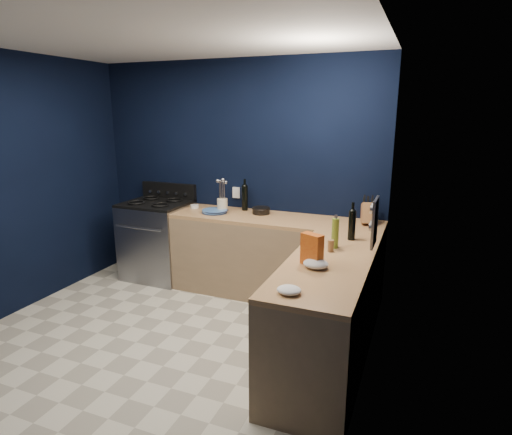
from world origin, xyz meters
The scene contains 27 objects.
floor centered at (0.00, 0.00, -0.01)m, with size 3.50×3.50×0.02m, color beige.
ceiling centered at (0.00, 0.00, 2.61)m, with size 3.50×3.50×0.02m, color silver.
wall_back centered at (0.00, 1.76, 1.30)m, with size 3.50×0.02×2.60m, color black.
wall_right centered at (1.76, 0.00, 1.30)m, with size 0.02×3.50×2.60m, color black.
cab_back centered at (0.60, 1.44, 0.43)m, with size 2.30×0.63×0.86m, color #927453.
top_back centered at (0.60, 1.44, 0.88)m, with size 2.30×0.63×0.04m, color brown.
cab_right centered at (1.44, 0.29, 0.43)m, with size 0.63×1.67×0.86m, color #927453.
top_right centered at (1.44, 0.29, 0.88)m, with size 0.63×1.67×0.04m, color brown.
gas_range centered at (-0.93, 1.42, 0.46)m, with size 0.76×0.66×0.92m, color gray.
oven_door centered at (-0.93, 1.10, 0.45)m, with size 0.59×0.02×0.42m, color black.
cooktop centered at (-0.93, 1.42, 0.94)m, with size 0.76×0.66×0.03m, color black.
backguard centered at (-0.93, 1.72, 1.04)m, with size 0.76×0.06×0.20m, color black.
spice_panel centered at (1.74, 0.55, 1.18)m, with size 0.02×0.28×0.38m, color gray.
wall_outlet centered at (0.00, 1.74, 1.08)m, with size 0.09×0.02×0.13m, color white.
plate_stack centered at (-0.11, 1.39, 0.92)m, with size 0.29×0.29×0.04m, color #345B96.
ramekin centered at (-0.45, 1.52, 0.92)m, with size 0.10×0.10×0.04m, color white.
utensil_crock centered at (-0.06, 1.49, 0.97)m, with size 0.12×0.12×0.15m, color beige.
wine_bottle_back centered at (0.15, 1.64, 1.04)m, with size 0.07×0.07×0.29m, color black.
lemon_basket centered at (0.39, 1.54, 0.94)m, with size 0.19×0.19×0.07m, color black.
knife_block centered at (1.56, 1.55, 1.01)m, with size 0.12×0.19×0.21m, color brown.
wine_bottle_right centered at (1.50, 0.93, 1.03)m, with size 0.07×0.07×0.26m, color black.
oil_bottle centered at (1.41, 0.65, 1.03)m, with size 0.06×0.06×0.26m, color olive.
spice_jar_near centered at (1.41, 0.67, 0.95)m, with size 0.05×0.05×0.10m, color olive.
spice_jar_far centered at (1.40, 0.54, 0.95)m, with size 0.05×0.05×0.10m, color olive.
crouton_bag centered at (1.33, 0.17, 1.02)m, with size 0.17×0.08×0.24m, color #A30B05.
towel_front centered at (1.38, 0.12, 0.93)m, with size 0.19×0.16×0.07m, color white.
towel_end centered at (1.33, -0.38, 0.92)m, with size 0.16×0.14×0.05m, color white.
Camera 1 is at (2.06, -2.76, 2.03)m, focal length 29.62 mm.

